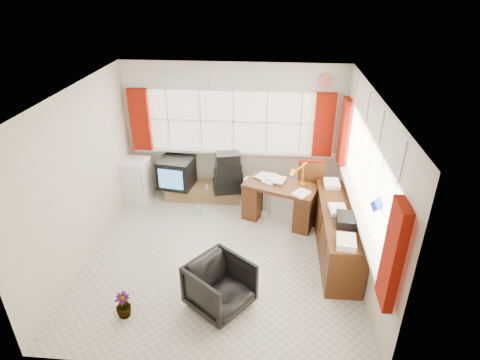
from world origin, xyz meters
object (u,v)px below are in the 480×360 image
object	(u,v)px
desk	(280,201)
desk_lamp	(303,169)
task_chair	(310,189)
tv_bench	(204,191)
office_chair	(220,286)
radiator	(258,200)
credenza	(337,232)
mini_fridge	(136,180)
crt_tv	(176,173)

from	to	relation	value
desk	desk_lamp	xyz separation A→B (m)	(0.36, 0.06, 0.60)
task_chair	tv_bench	bearing A→B (deg)	165.16
office_chair	radiator	distance (m)	2.33
radiator	credenza	size ratio (longest dim) A/B	0.32
mini_fridge	crt_tv	bearing A→B (deg)	7.81
desk	desk_lamp	world-z (taller)	desk_lamp
credenza	crt_tv	world-z (taller)	credenza
desk	tv_bench	bearing A→B (deg)	155.02
desk_lamp	mini_fridge	distance (m)	3.12
desk_lamp	mini_fridge	world-z (taller)	desk_lamp
radiator	credenza	world-z (taller)	credenza
credenza	office_chair	bearing A→B (deg)	-142.46
office_chair	credenza	size ratio (longest dim) A/B	0.36
office_chair	mini_fridge	world-z (taller)	mini_fridge
task_chair	tv_bench	distance (m)	2.05
desk_lamp	mini_fridge	xyz separation A→B (m)	(-3.03, 0.46, -0.59)
tv_bench	mini_fridge	bearing A→B (deg)	-173.28
office_chair	tv_bench	xyz separation A→B (m)	(-0.68, 2.75, -0.20)
desk_lamp	office_chair	size ratio (longest dim) A/B	0.58
crt_tv	mini_fridge	bearing A→B (deg)	-172.19
office_chair	radiator	xyz separation A→B (m)	(0.38, 2.29, -0.07)
credenza	tv_bench	xyz separation A→B (m)	(-2.28, 1.52, -0.26)
desk	task_chair	bearing A→B (deg)	16.53
crt_tv	task_chair	bearing A→B (deg)	-10.91
desk	radiator	bearing A→B (deg)	151.04
task_chair	credenza	bearing A→B (deg)	-71.40
tv_bench	credenza	bearing A→B (deg)	-33.70
desk	mini_fridge	bearing A→B (deg)	168.99
desk	task_chair	size ratio (longest dim) A/B	1.27
mini_fridge	desk	bearing A→B (deg)	-11.01
office_chair	crt_tv	distance (m)	2.96
task_chair	crt_tv	world-z (taller)	task_chair
radiator	tv_bench	bearing A→B (deg)	156.49
tv_bench	task_chair	bearing A→B (deg)	-14.84
tv_bench	crt_tv	size ratio (longest dim) A/B	2.07
office_chair	credenza	bearing A→B (deg)	-14.74
credenza	radiator	bearing A→B (deg)	139.07
desk_lamp	tv_bench	distance (m)	2.07
crt_tv	office_chair	bearing A→B (deg)	-66.58
desk_lamp	tv_bench	xyz separation A→B (m)	(-1.79, 0.61, -0.86)
task_chair	radiator	distance (m)	0.93
task_chair	office_chair	size ratio (longest dim) A/B	1.45
mini_fridge	tv_bench	bearing A→B (deg)	6.72
tv_bench	office_chair	bearing A→B (deg)	-76.21
desk	task_chair	world-z (taller)	task_chair
office_chair	tv_bench	bearing A→B (deg)	51.50
credenza	mini_fridge	size ratio (longest dim) A/B	2.52
task_chair	crt_tv	size ratio (longest dim) A/B	1.55
credenza	desk_lamp	bearing A→B (deg)	118.46
credenza	desk	bearing A→B (deg)	134.86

